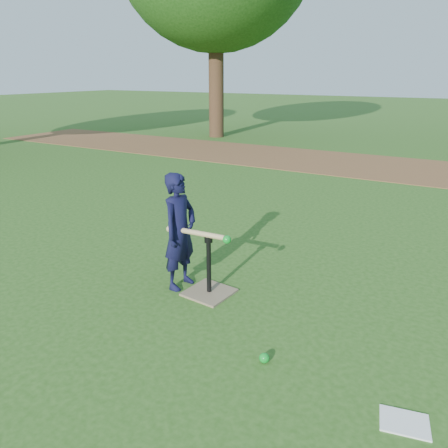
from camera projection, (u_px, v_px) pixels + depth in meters
The scene contains 7 objects.
ground at pixel (219, 308), 4.13m from camera, with size 80.00×80.00×0.00m, color #285116.
dirt_strip at pixel (381, 167), 10.27m from camera, with size 24.00×3.00×0.01m, color brown.
child at pixel (180, 232), 4.37m from camera, with size 0.44×0.29×1.20m, color black.
wiffle_ball_ground at pixel (264, 358), 3.34m from camera, with size 0.08×0.08×0.08m, color #0D9525.
clipboard at pixel (405, 422), 2.77m from camera, with size 0.30×0.23×0.01m, color white.
batting_tee at pixel (209, 283), 4.36m from camera, with size 0.47×0.47×0.61m.
swing_action at pixel (200, 234), 4.20m from camera, with size 0.73×0.11×0.08m.
Camera 1 is at (1.86, -3.13, 2.11)m, focal length 35.00 mm.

